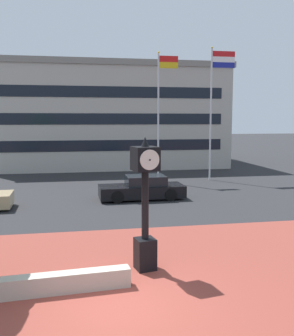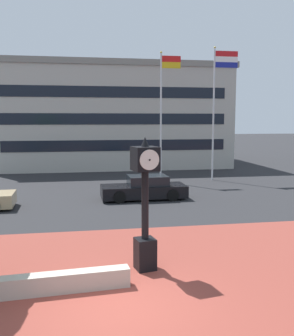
{
  "view_description": "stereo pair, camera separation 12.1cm",
  "coord_description": "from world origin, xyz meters",
  "px_view_note": "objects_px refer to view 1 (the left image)",
  "views": [
    {
      "loc": [
        -0.91,
        -8.55,
        4.34
      ],
      "look_at": [
        1.08,
        2.3,
        2.95
      ],
      "focal_mm": 41.75,
      "sensor_mm": 36.0,
      "label": 1
    },
    {
      "loc": [
        -0.79,
        -8.57,
        4.34
      ],
      "look_at": [
        1.08,
        2.3,
        2.95
      ],
      "focal_mm": 41.75,
      "sensor_mm": 36.0,
      "label": 2
    }
  ],
  "objects_px": {
    "car_street_mid": "(142,189)",
    "street_clock": "(145,202)",
    "civic_building": "(108,116)",
    "flagpole_primary": "(160,108)",
    "flagpole_secondary": "(214,101)"
  },
  "relations": [
    {
      "from": "civic_building",
      "to": "flagpole_primary",
      "type": "bearing_deg",
      "value": -77.29
    },
    {
      "from": "street_clock",
      "to": "car_street_mid",
      "type": "distance_m",
      "value": 10.18
    },
    {
      "from": "flagpole_secondary",
      "to": "flagpole_primary",
      "type": "bearing_deg",
      "value": 180.0
    },
    {
      "from": "car_street_mid",
      "to": "civic_building",
      "type": "bearing_deg",
      "value": 0.11
    },
    {
      "from": "car_street_mid",
      "to": "flagpole_primary",
      "type": "xyz_separation_m",
      "value": [
        2.22,
        5.77,
        4.51
      ]
    },
    {
      "from": "flagpole_secondary",
      "to": "civic_building",
      "type": "distance_m",
      "value": 13.33
    },
    {
      "from": "car_street_mid",
      "to": "civic_building",
      "type": "height_order",
      "value": "civic_building"
    },
    {
      "from": "car_street_mid",
      "to": "flagpole_secondary",
      "type": "bearing_deg",
      "value": -47.73
    },
    {
      "from": "street_clock",
      "to": "car_street_mid",
      "type": "relative_size",
      "value": 0.83
    },
    {
      "from": "car_street_mid",
      "to": "flagpole_primary",
      "type": "relative_size",
      "value": 0.52
    },
    {
      "from": "car_street_mid",
      "to": "street_clock",
      "type": "bearing_deg",
      "value": 169.51
    },
    {
      "from": "street_clock",
      "to": "civic_building",
      "type": "bearing_deg",
      "value": 76.76
    },
    {
      "from": "flagpole_primary",
      "to": "street_clock",
      "type": "bearing_deg",
      "value": -103.75
    },
    {
      "from": "flagpole_secondary",
      "to": "civic_building",
      "type": "height_order",
      "value": "flagpole_secondary"
    },
    {
      "from": "street_clock",
      "to": "flagpole_secondary",
      "type": "height_order",
      "value": "flagpole_secondary"
    }
  ]
}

